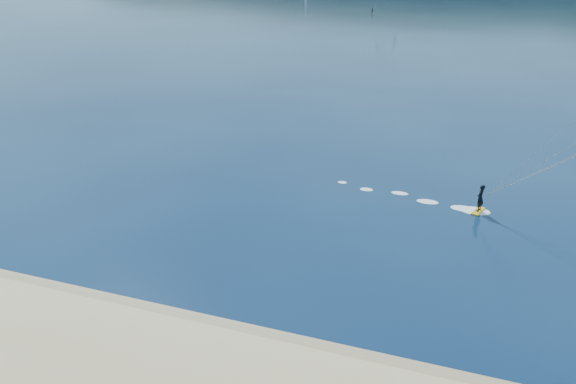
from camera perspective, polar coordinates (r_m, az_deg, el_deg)
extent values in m
cube|color=#8F7D53|center=(24.77, -9.70, -14.66)|extent=(220.00, 2.50, 0.10)
cube|color=gold|center=(37.83, 19.82, -1.95)|extent=(0.93, 1.59, 0.09)
imported|color=black|center=(37.46, 20.02, -0.60)|extent=(0.64, 0.79, 1.87)
cube|color=gold|center=(220.66, 9.09, 18.49)|extent=(0.94, 1.57, 0.09)
imported|color=black|center=(220.60, 9.10, 18.74)|extent=(0.95, 1.07, 1.84)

